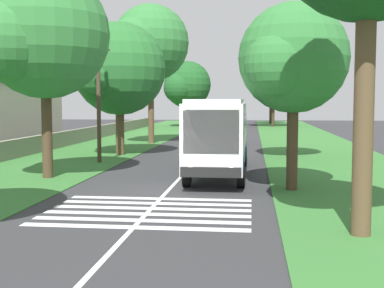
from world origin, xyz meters
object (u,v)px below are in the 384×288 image
at_px(coach_bus, 220,132).
at_px(trailing_car_1, 195,132).
at_px(roadside_tree_right_1, 291,61).
at_px(trailing_car_0, 234,136).
at_px(trailing_minibus_0, 210,118).
at_px(roadside_tree_left_1, 43,38).
at_px(utility_pole, 99,99).
at_px(trailing_car_2, 203,129).
at_px(roadside_tree_left_4, 186,86).
at_px(roadside_tree_right_2, 270,74).
at_px(roadside_tree_right_3, 273,75).
at_px(roadside_tree_left_3, 148,46).
at_px(roadside_tree_right_0, 291,76).
at_px(roadside_tree_left_0, 118,71).

height_order(coach_bus, trailing_car_1, coach_bus).
distance_m(trailing_car_1, roadside_tree_right_1, 29.72).
xyz_separation_m(coach_bus, trailing_car_0, (19.18, -0.11, -1.48)).
height_order(trailing_car_0, trailing_minibus_0, trailing_minibus_0).
bearing_deg(roadside_tree_left_1, coach_bus, -75.35).
relative_size(trailing_minibus_0, utility_pole, 0.84).
xyz_separation_m(coach_bus, roadside_tree_right_1, (-4.27, -3.14, 3.12)).
height_order(trailing_car_1, trailing_car_2, same).
distance_m(roadside_tree_left_4, roadside_tree_right_2, 15.79).
relative_size(roadside_tree_right_3, utility_pole, 1.57).
bearing_deg(roadside_tree_right_2, utility_pole, 167.74).
bearing_deg(trailing_car_2, trailing_car_0, -161.91).
xyz_separation_m(roadside_tree_left_3, roadside_tree_right_3, (30.75, -11.63, -1.00)).
height_order(coach_bus, roadside_tree_right_1, roadside_tree_right_1).
distance_m(trailing_car_0, roadside_tree_left_1, 23.61).
height_order(roadside_tree_right_0, roadside_tree_right_1, roadside_tree_right_0).
relative_size(trailing_car_2, roadside_tree_left_1, 0.44).
distance_m(roadside_tree_left_1, roadside_tree_left_4, 50.21).
height_order(roadside_tree_left_0, roadside_tree_left_3, roadside_tree_left_3).
distance_m(roadside_tree_left_3, roadside_tree_right_1, 25.14).
bearing_deg(trailing_car_1, roadside_tree_left_3, 150.14).
height_order(trailing_car_1, roadside_tree_right_1, roadside_tree_right_1).
distance_m(roadside_tree_right_1, roadside_tree_right_3, 53.50).
distance_m(trailing_car_0, trailing_minibus_0, 20.42).
distance_m(roadside_tree_left_4, roadside_tree_right_1, 53.45).
xyz_separation_m(roadside_tree_left_0, roadside_tree_right_0, (-0.46, -11.40, -0.44)).
height_order(roadside_tree_right_0, utility_pole, roadside_tree_right_0).
height_order(trailing_car_2, roadside_tree_right_3, roadside_tree_right_3).
distance_m(trailing_car_1, roadside_tree_left_1, 27.36).
bearing_deg(utility_pole, roadside_tree_right_1, -128.45).
height_order(roadside_tree_left_3, roadside_tree_right_2, roadside_tree_left_3).
bearing_deg(roadside_tree_left_1, roadside_tree_right_1, -100.75).
relative_size(coach_bus, trailing_car_1, 2.60).
distance_m(roadside_tree_right_0, roadside_tree_right_2, 49.77).
distance_m(roadside_tree_right_1, utility_pole, 13.47).
relative_size(trailing_car_0, roadside_tree_right_1, 0.57).
xyz_separation_m(coach_bus, trailing_car_2, (30.91, 3.72, -1.48)).
xyz_separation_m(trailing_car_1, roadside_tree_left_3, (-5.82, 3.34, 7.67)).
bearing_deg(roadside_tree_left_3, trailing_car_1, -29.86).
height_order(roadside_tree_right_1, roadside_tree_right_2, roadside_tree_right_2).
distance_m(trailing_car_2, roadside_tree_right_1, 36.14).
xyz_separation_m(trailing_car_1, roadside_tree_left_1, (-26.37, 4.26, 5.92)).
bearing_deg(roadside_tree_left_4, trailing_car_2, -166.98).
distance_m(trailing_car_0, roadside_tree_left_0, 13.74).
relative_size(trailing_car_2, roadside_tree_right_2, 0.40).
bearing_deg(roadside_tree_left_4, trailing_car_1, -170.93).
xyz_separation_m(trailing_car_1, roadside_tree_right_1, (-28.51, -7.02, 4.60)).
bearing_deg(coach_bus, roadside_tree_left_4, 9.09).
bearing_deg(roadside_tree_left_3, utility_pole, 179.51).
xyz_separation_m(roadside_tree_left_0, roadside_tree_right_1, (-13.08, -10.51, -0.40)).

